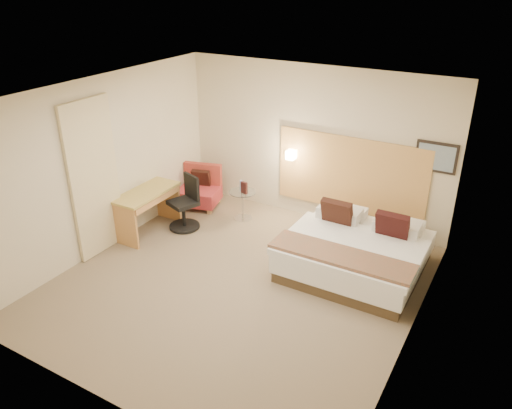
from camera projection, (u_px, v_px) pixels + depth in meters
The scene contains 19 objects.
floor at pixel (238, 284), 7.15m from camera, with size 4.80×5.00×0.02m, color #7D6B54.
ceiling at pixel (234, 95), 5.97m from camera, with size 4.80×5.00×0.02m, color silver.
wall_back at pixel (314, 145), 8.52m from camera, with size 4.80×0.02×2.70m, color beige.
wall_front at pixel (93, 297), 4.59m from camera, with size 4.80×0.02×2.70m, color beige.
wall_left at pixel (103, 165), 7.64m from camera, with size 0.02×5.00×2.70m, color beige.
wall_right at pixel (422, 244), 5.48m from camera, with size 0.02×5.00×2.70m, color beige.
headboard_panel at pixel (350, 175), 8.35m from camera, with size 2.60×0.04×1.30m, color tan.
art_frame at pixel (436, 157), 7.53m from camera, with size 0.62×0.03×0.47m, color black.
art_canvas at pixel (436, 158), 7.51m from camera, with size 0.54×0.01×0.39m, color #748BA0.
lamp_arm at pixel (293, 154), 8.70m from camera, with size 0.02×0.02×0.12m, color white.
lamp_shade at pixel (291, 155), 8.65m from camera, with size 0.15×0.15×0.15m, color #FDEBC5.
curtain at pixel (94, 179), 7.48m from camera, with size 0.06×0.90×2.42m, color beige.
bottle_a at pixel (241, 186), 8.76m from camera, with size 0.06×0.06×0.19m, color #879DD1.
menu_folder at pixel (244, 188), 8.65m from camera, with size 0.12×0.05×0.21m, color black.
bed at pixel (356, 251), 7.35m from camera, with size 1.98×1.89×0.95m.
lounge_chair at pixel (200, 190), 9.36m from camera, with size 0.87×0.80×0.77m.
side_table at pixel (243, 204), 8.85m from camera, with size 0.58×0.58×0.53m.
desk at pixel (148, 200), 8.29m from camera, with size 0.57×1.21×0.75m.
desk_chair at pixel (186, 207), 8.53m from camera, with size 0.68×0.68×0.93m.
Camera 1 is at (3.19, -5.04, 4.10)m, focal length 35.00 mm.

